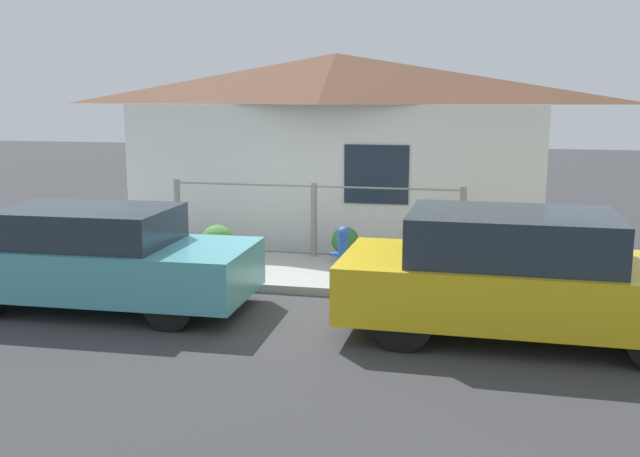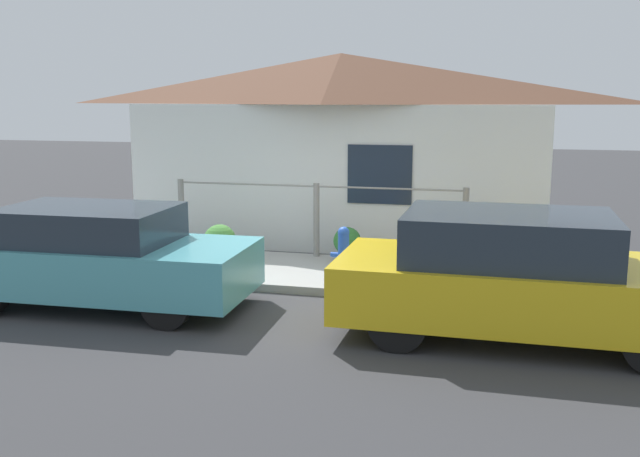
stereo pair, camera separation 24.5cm
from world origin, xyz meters
TOP-DOWN VIEW (x-y plane):
  - ground_plane at (0.00, 0.00)m, footprint 60.00×60.00m
  - sidewalk at (0.00, 1.04)m, footprint 24.00×2.08m
  - house at (0.00, 3.62)m, footprint 7.80×2.23m
  - fence at (0.00, 1.93)m, footprint 4.90×0.10m
  - car_left at (-2.18, -1.12)m, footprint 4.00×1.76m
  - car_right at (3.12, -1.12)m, footprint 4.18×1.85m
  - fire_hydrant at (0.76, 0.52)m, footprint 0.37×0.17m
  - potted_plant_near_hydrant at (0.59, 1.59)m, footprint 0.44×0.44m
  - potted_plant_by_fence at (-1.41, 1.19)m, footprint 0.53×0.53m

SIDE VIEW (x-z plane):
  - ground_plane at x=0.00m, z-range 0.00..0.00m
  - sidewalk at x=0.00m, z-range 0.00..0.12m
  - potted_plant_by_fence at x=-1.41m, z-range 0.13..0.73m
  - potted_plant_near_hydrant at x=0.59m, z-range 0.15..0.73m
  - fire_hydrant at x=0.76m, z-range 0.14..0.92m
  - car_left at x=-2.18m, z-range 0.01..1.33m
  - car_right at x=3.12m, z-range 0.00..1.45m
  - fence at x=0.00m, z-range 0.18..1.39m
  - house at x=0.00m, z-range 1.07..4.57m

